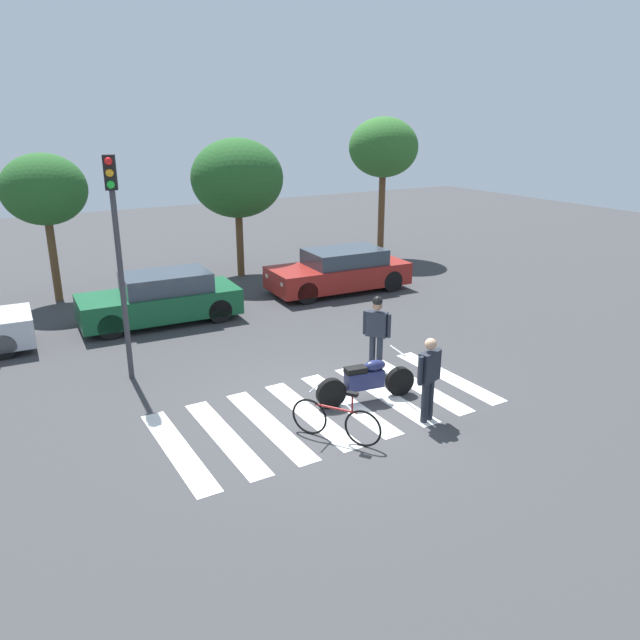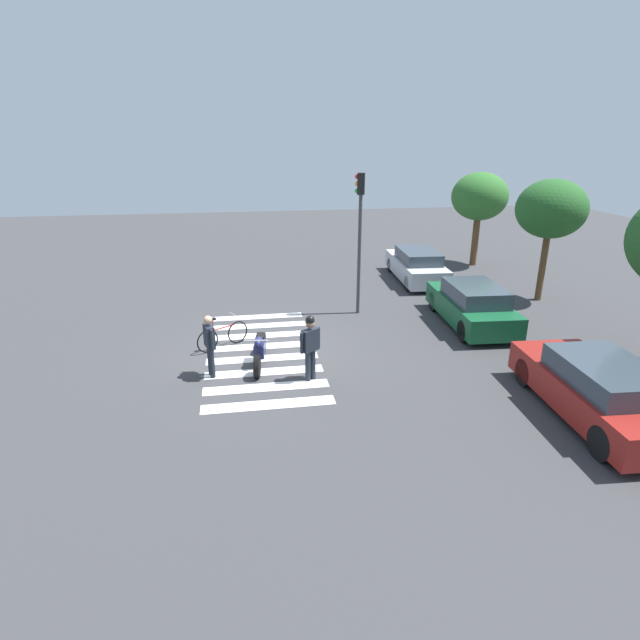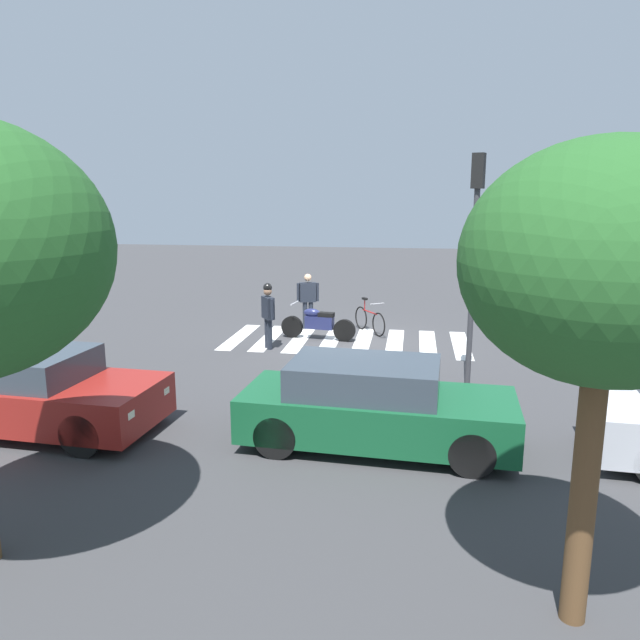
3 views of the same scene
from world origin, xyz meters
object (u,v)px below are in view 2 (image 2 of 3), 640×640
police_motorcycle (260,349)px  car_silver_sedan (416,266)px  car_maroon_wagon (599,390)px  officer_by_motorcycle (210,342)px  traffic_light_pole (360,223)px  leaning_bicycle (223,336)px  officer_on_foot (310,343)px  car_green_compact (472,305)px

police_motorcycle → car_silver_sedan: size_ratio=0.46×
car_silver_sedan → car_maroon_wagon: car_maroon_wagon is taller
officer_by_motorcycle → car_silver_sedan: size_ratio=0.36×
officer_by_motorcycle → traffic_light_pole: bearing=131.4°
traffic_light_pole → officer_by_motorcycle: bearing=-48.6°
leaning_bicycle → officer_on_foot: bearing=42.2°
car_maroon_wagon → car_green_compact: bearing=-178.4°
car_silver_sedan → leaning_bicycle: bearing=-52.6°
leaning_bicycle → car_silver_sedan: 10.42m
officer_on_foot → car_maroon_wagon: bearing=64.7°
leaning_bicycle → traffic_light_pole: 6.05m
officer_on_foot → officer_by_motorcycle: (-0.62, -2.56, -0.06)m
officer_by_motorcycle → car_maroon_wagon: size_ratio=0.36×
leaning_bicycle → car_maroon_wagon: (5.42, 8.40, 0.30)m
car_silver_sedan → traffic_light_pole: 5.83m
police_motorcycle → car_maroon_wagon: (4.03, 7.35, 0.23)m
leaning_bicycle → car_green_compact: size_ratio=0.33×
leaning_bicycle → car_silver_sedan: (-6.33, 8.27, 0.28)m
leaning_bicycle → officer_by_motorcycle: bearing=-7.8°
officer_by_motorcycle → car_green_compact: bearing=107.0°
police_motorcycle → car_maroon_wagon: size_ratio=0.46×
officer_on_foot → car_silver_sedan: officer_on_foot is taller
car_silver_sedan → car_green_compact: 5.65m
police_motorcycle → car_green_compact: bearing=106.1°
leaning_bicycle → car_maroon_wagon: 10.00m
leaning_bicycle → officer_by_motorcycle: size_ratio=0.88×
police_motorcycle → car_silver_sedan: car_silver_sedan is taller
officer_by_motorcycle → car_silver_sedan: officer_by_motorcycle is taller
car_silver_sedan → car_green_compact: size_ratio=1.06×
car_silver_sedan → traffic_light_pole: size_ratio=0.97×
officer_by_motorcycle → car_green_compact: 8.88m
traffic_light_pole → car_maroon_wagon: bearing=24.9°
car_green_compact → traffic_light_pole: (-1.80, -3.50, 2.54)m
leaning_bicycle → car_maroon_wagon: size_ratio=0.31×
officer_by_motorcycle → car_green_compact: size_ratio=0.38×
leaning_bicycle → car_green_compact: bearing=94.7°
car_silver_sedan → police_motorcycle: bearing=-43.1°
officer_by_motorcycle → officer_on_foot: bearing=76.3°
leaning_bicycle → car_green_compact: (-0.68, 8.23, 0.30)m
car_green_compact → leaning_bicycle: bearing=-85.3°
police_motorcycle → officer_on_foot: officer_on_foot is taller
officer_on_foot → car_silver_sedan: (-8.86, 5.98, -0.36)m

